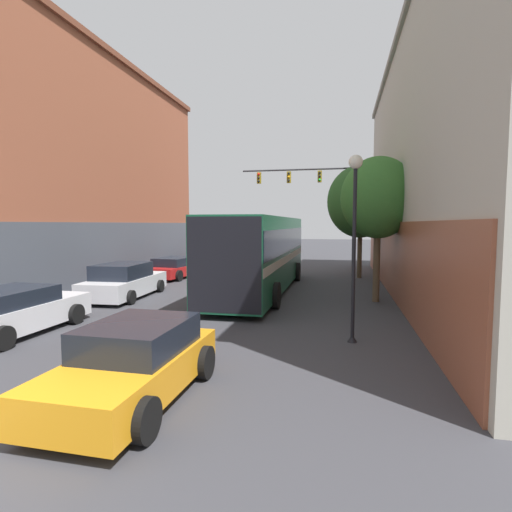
{
  "coord_description": "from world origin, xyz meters",
  "views": [
    {
      "loc": [
        5.28,
        -2.75,
        3.12
      ],
      "look_at": [
        1.73,
        13.82,
        1.76
      ],
      "focal_mm": 28.0,
      "sensor_mm": 36.0,
      "label": 1
    }
  ],
  "objects_px": {
    "hatchback_foreground": "(134,363)",
    "parked_car_left_near": "(13,312)",
    "parked_car_left_mid": "(124,281)",
    "street_tree_near": "(378,198)",
    "parked_car_left_far": "(216,256)",
    "street_lamp": "(354,225)",
    "bus": "(261,250)",
    "traffic_signal_gantry": "(317,192)",
    "street_tree_far": "(361,202)",
    "parked_car_left_distant": "(175,268)"
  },
  "relations": [
    {
      "from": "parked_car_left_near",
      "to": "parked_car_left_distant",
      "type": "bearing_deg",
      "value": 2.34
    },
    {
      "from": "parked_car_left_mid",
      "to": "street_tree_near",
      "type": "bearing_deg",
      "value": -85.87
    },
    {
      "from": "hatchback_foreground",
      "to": "parked_car_left_mid",
      "type": "distance_m",
      "value": 10.45
    },
    {
      "from": "street_tree_far",
      "to": "parked_car_left_far",
      "type": "bearing_deg",
      "value": 151.37
    },
    {
      "from": "hatchback_foreground",
      "to": "parked_car_left_mid",
      "type": "bearing_deg",
      "value": 32.21
    },
    {
      "from": "parked_car_left_distant",
      "to": "traffic_signal_gantry",
      "type": "relative_size",
      "value": 0.56
    },
    {
      "from": "parked_car_left_far",
      "to": "street_lamp",
      "type": "bearing_deg",
      "value": -155.29
    },
    {
      "from": "traffic_signal_gantry",
      "to": "street_tree_near",
      "type": "height_order",
      "value": "traffic_signal_gantry"
    },
    {
      "from": "hatchback_foreground",
      "to": "parked_car_left_near",
      "type": "bearing_deg",
      "value": 61.37
    },
    {
      "from": "parked_car_left_mid",
      "to": "parked_car_left_distant",
      "type": "xyz_separation_m",
      "value": [
        -0.42,
        6.31,
        -0.11
      ]
    },
    {
      "from": "hatchback_foreground",
      "to": "parked_car_left_near",
      "type": "xyz_separation_m",
      "value": [
        -5.49,
        3.12,
        -0.01
      ]
    },
    {
      "from": "bus",
      "to": "street_tree_far",
      "type": "bearing_deg",
      "value": -39.23
    },
    {
      "from": "bus",
      "to": "parked_car_left_near",
      "type": "xyz_separation_m",
      "value": [
        -5.45,
        -8.6,
        -1.28
      ]
    },
    {
      "from": "parked_car_left_distant",
      "to": "street_tree_far",
      "type": "relative_size",
      "value": 0.69
    },
    {
      "from": "bus",
      "to": "street_tree_far",
      "type": "relative_size",
      "value": 1.86
    },
    {
      "from": "traffic_signal_gantry",
      "to": "parked_car_left_far",
      "type": "bearing_deg",
      "value": 173.14
    },
    {
      "from": "traffic_signal_gantry",
      "to": "parked_car_left_mid",
      "type": "bearing_deg",
      "value": -118.68
    },
    {
      "from": "hatchback_foreground",
      "to": "street_tree_near",
      "type": "height_order",
      "value": "street_tree_near"
    },
    {
      "from": "parked_car_left_distant",
      "to": "street_lamp",
      "type": "distance_m",
      "value": 14.84
    },
    {
      "from": "parked_car_left_distant",
      "to": "street_tree_far",
      "type": "bearing_deg",
      "value": -71.43
    },
    {
      "from": "parked_car_left_far",
      "to": "street_tree_near",
      "type": "distance_m",
      "value": 17.3
    },
    {
      "from": "parked_car_left_mid",
      "to": "street_tree_far",
      "type": "xyz_separation_m",
      "value": [
        10.05,
        8.51,
        3.72
      ]
    },
    {
      "from": "parked_car_left_near",
      "to": "street_tree_far",
      "type": "relative_size",
      "value": 0.68
    },
    {
      "from": "parked_car_left_mid",
      "to": "street_tree_near",
      "type": "height_order",
      "value": "street_tree_near"
    },
    {
      "from": "parked_car_left_distant",
      "to": "street_tree_near",
      "type": "height_order",
      "value": "street_tree_near"
    },
    {
      "from": "street_lamp",
      "to": "street_tree_near",
      "type": "bearing_deg",
      "value": 79.7
    },
    {
      "from": "hatchback_foreground",
      "to": "traffic_signal_gantry",
      "type": "bearing_deg",
      "value": -3.85
    },
    {
      "from": "bus",
      "to": "street_tree_far",
      "type": "xyz_separation_m",
      "value": [
        4.67,
        5.73,
        2.48
      ]
    },
    {
      "from": "street_lamp",
      "to": "hatchback_foreground",
      "type": "bearing_deg",
      "value": -131.95
    },
    {
      "from": "parked_car_left_far",
      "to": "parked_car_left_mid",
      "type": "bearing_deg",
      "value": 179.2
    },
    {
      "from": "traffic_signal_gantry",
      "to": "street_tree_far",
      "type": "relative_size",
      "value": 1.23
    },
    {
      "from": "parked_car_left_far",
      "to": "parked_car_left_distant",
      "type": "height_order",
      "value": "parked_car_left_far"
    },
    {
      "from": "bus",
      "to": "street_lamp",
      "type": "height_order",
      "value": "street_lamp"
    },
    {
      "from": "bus",
      "to": "traffic_signal_gantry",
      "type": "height_order",
      "value": "traffic_signal_gantry"
    },
    {
      "from": "parked_car_left_far",
      "to": "parked_car_left_distant",
      "type": "bearing_deg",
      "value": 177.76
    },
    {
      "from": "bus",
      "to": "parked_car_left_near",
      "type": "distance_m",
      "value": 10.26
    },
    {
      "from": "street_tree_near",
      "to": "street_tree_far",
      "type": "xyz_separation_m",
      "value": [
        -0.35,
        7.2,
        0.26
      ]
    },
    {
      "from": "parked_car_left_distant",
      "to": "parked_car_left_near",
      "type": "bearing_deg",
      "value": -171.63
    },
    {
      "from": "parked_car_left_mid",
      "to": "traffic_signal_gantry",
      "type": "bearing_deg",
      "value": -31.7
    },
    {
      "from": "parked_car_left_distant",
      "to": "street_tree_near",
      "type": "relative_size",
      "value": 0.77
    },
    {
      "from": "parked_car_left_near",
      "to": "street_tree_near",
      "type": "height_order",
      "value": "street_tree_near"
    },
    {
      "from": "parked_car_left_far",
      "to": "traffic_signal_gantry",
      "type": "relative_size",
      "value": 0.57
    },
    {
      "from": "parked_car_left_near",
      "to": "street_lamp",
      "type": "xyz_separation_m",
      "value": [
        9.39,
        1.23,
        2.45
      ]
    },
    {
      "from": "parked_car_left_distant",
      "to": "street_tree_far",
      "type": "xyz_separation_m",
      "value": [
        10.47,
        2.2,
        3.82
      ]
    },
    {
      "from": "parked_car_left_mid",
      "to": "traffic_signal_gantry",
      "type": "relative_size",
      "value": 0.59
    },
    {
      "from": "parked_car_left_near",
      "to": "parked_car_left_far",
      "type": "xyz_separation_m",
      "value": [
        -0.43,
        20.09,
        -0.03
      ]
    },
    {
      "from": "bus",
      "to": "street_tree_near",
      "type": "relative_size",
      "value": 2.1
    },
    {
      "from": "hatchback_foreground",
      "to": "parked_car_left_near",
      "type": "distance_m",
      "value": 6.31
    },
    {
      "from": "street_tree_near",
      "to": "parked_car_left_near",
      "type": "bearing_deg",
      "value": -145.76
    },
    {
      "from": "street_tree_near",
      "to": "traffic_signal_gantry",
      "type": "bearing_deg",
      "value": 104.48
    }
  ]
}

